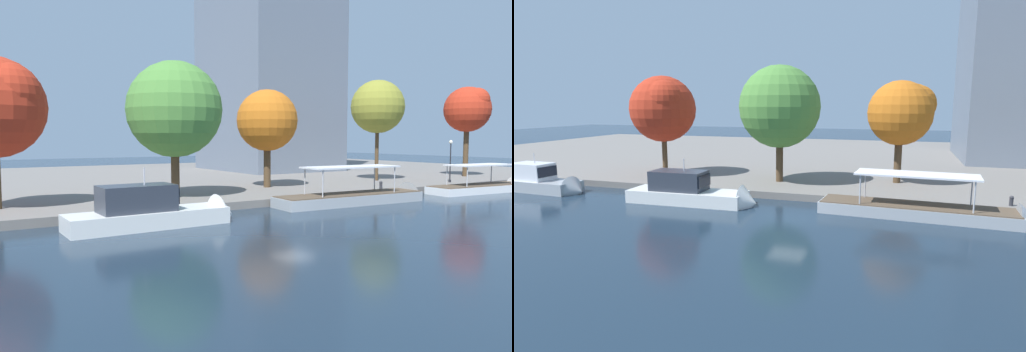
% 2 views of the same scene
% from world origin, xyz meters
% --- Properties ---
extents(ground_plane, '(220.00, 220.00, 0.00)m').
position_xyz_m(ground_plane, '(0.00, 0.00, 0.00)').
color(ground_plane, '#192838').
extents(dock_promenade, '(120.00, 55.00, 0.60)m').
position_xyz_m(dock_promenade, '(0.00, 33.29, 0.30)').
color(dock_promenade, slate).
rests_on(dock_promenade, ground_plane).
extents(motor_yacht_0, '(9.31, 3.06, 4.49)m').
position_xyz_m(motor_yacht_0, '(-24.01, 2.57, 0.68)').
color(motor_yacht_0, '#9EA3A8').
rests_on(motor_yacht_0, ground_plane).
extents(motor_yacht_1, '(10.75, 3.14, 4.66)m').
position_xyz_m(motor_yacht_1, '(-8.46, 2.49, 0.75)').
color(motor_yacht_1, silver).
rests_on(motor_yacht_1, ground_plane).
extents(tour_boat_2, '(14.72, 3.77, 4.23)m').
position_xyz_m(tour_boat_2, '(9.51, 3.47, 0.36)').
color(tour_boat_2, '#9EA3A8').
rests_on(tour_boat_2, ground_plane).
extents(mooring_bollard_0, '(0.30, 0.30, 0.76)m').
position_xyz_m(mooring_bollard_0, '(15.09, 6.50, 1.01)').
color(mooring_bollard_0, '#2D2D33').
rests_on(mooring_bollard_0, dock_promenade).
extents(tree_0, '(6.17, 5.94, 9.47)m').
position_xyz_m(tree_0, '(7.36, 13.94, 7.33)').
color(tree_0, '#4C3823').
rests_on(tree_0, dock_promenade).
extents(tree_2, '(7.67, 7.67, 10.90)m').
position_xyz_m(tree_2, '(-4.02, 10.99, 7.76)').
color(tree_2, '#4C3823').
rests_on(tree_2, dock_promenade).
extents(tree_4, '(6.76, 6.76, 10.19)m').
position_xyz_m(tree_4, '(-16.46, 11.24, 7.66)').
color(tree_4, '#4C3823').
rests_on(tree_4, dock_promenade).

